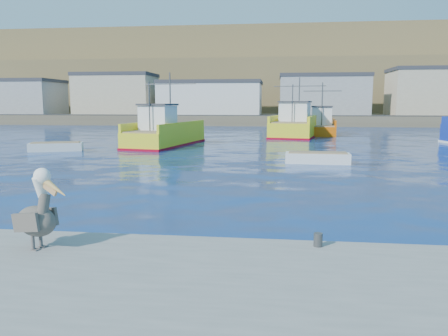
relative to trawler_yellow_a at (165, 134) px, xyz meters
name	(u,v)px	position (x,y,z in m)	size (l,w,h in m)	color
ground	(209,223)	(7.69, -24.28, -1.00)	(260.00, 260.00, 0.00)	navy
dock_bollards	(211,236)	(8.29, -27.68, -0.35)	(36.20, 0.20, 0.30)	#4C4C4C
far_shore	(270,84)	(7.70, 84.92, 7.97)	(200.00, 81.00, 24.00)	brown
trawler_yellow_a	(165,134)	(0.00, 0.00, 0.00)	(5.30, 11.04, 6.43)	yellow
trawler_yellow_b	(297,126)	(11.94, 13.15, 0.11)	(6.69, 13.31, 6.70)	yellow
boat_orange	(321,126)	(14.89, 15.07, 0.03)	(4.41, 8.67, 6.09)	#D25707
skiff_left	(56,148)	(-7.17, -5.51, -0.73)	(4.14, 2.58, 0.85)	silver
skiff_mid	(317,159)	(12.24, -10.09, -0.73)	(3.93, 1.52, 0.84)	silver
pelican	(38,214)	(4.64, -28.58, 0.26)	(1.44, 0.85, 1.80)	#595451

